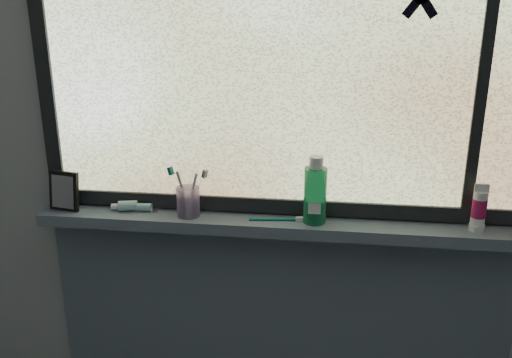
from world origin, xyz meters
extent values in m
cube|color=#9EA3A8|center=(0.00, 1.30, 1.25)|extent=(3.00, 0.01, 2.50)
cube|color=slate|center=(0.00, 1.23, 1.00)|extent=(1.62, 0.14, 0.04)
cube|color=slate|center=(0.00, 1.29, 0.49)|extent=(1.62, 0.02, 0.98)
cube|color=silver|center=(0.00, 1.28, 1.53)|extent=(1.50, 0.01, 1.00)
cube|color=black|center=(0.00, 1.28, 1.05)|extent=(1.60, 0.03, 0.05)
cube|color=black|center=(-0.78, 1.28, 1.53)|extent=(0.05, 0.03, 1.10)
cube|color=black|center=(0.60, 1.28, 1.53)|extent=(0.03, 0.03, 1.00)
cube|color=black|center=(-0.73, 1.22, 1.09)|extent=(0.12, 0.07, 0.13)
cylinder|color=#C7ABE3|center=(-0.30, 1.22, 1.07)|extent=(0.10, 0.10, 0.10)
cylinder|color=#1C955A|center=(0.12, 1.22, 1.13)|extent=(0.09, 0.09, 0.18)
cylinder|color=silver|center=(0.63, 1.23, 1.10)|extent=(0.06, 0.06, 0.11)
camera|label=1|loc=(0.15, -0.49, 1.76)|focal=40.00mm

